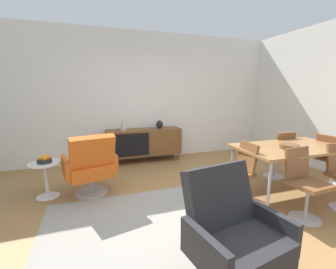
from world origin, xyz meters
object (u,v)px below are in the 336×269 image
side_table_round (46,176)px  fruit_bowl (44,160)px  dining_chair_front_left (304,181)px  armchair_black_shell (233,232)px  dining_chair_back_right (278,152)px  dining_chair_near_window (239,171)px  dining_chair_far_end (332,158)px  vase_sculptural_dark (123,126)px  wooden_bowl_on_table (289,146)px  dining_table (291,149)px  vase_cobalt (159,124)px  sideboard (144,142)px  lounge_chair_red (91,165)px

side_table_round → fruit_bowl: bearing=-42.3°
dining_chair_front_left → armchair_black_shell: size_ratio=0.90×
dining_chair_back_right → dining_chair_near_window: same height
side_table_round → dining_chair_far_end: bearing=-13.9°
dining_chair_back_right → side_table_round: bearing=172.3°
vase_sculptural_dark → dining_chair_front_left: vase_sculptural_dark is taller
wooden_bowl_on_table → dining_table: bearing=35.4°
wooden_bowl_on_table → dining_chair_front_left: 0.60m
dining_table → armchair_black_shell: 2.11m
vase_cobalt → dining_chair_far_end: vase_cobalt is taller
dining_chair_near_window → fruit_bowl: (-2.53, 1.07, 0.09)m
dining_chair_back_right → armchair_black_shell: (-2.11, -1.69, -0.00)m
wooden_bowl_on_table → sideboard: bearing=122.9°
dining_table → dining_chair_front_left: 0.70m
vase_cobalt → wooden_bowl_on_table: size_ratio=0.68×
vase_cobalt → dining_chair_back_right: bearing=-46.1°
vase_sculptural_dark → lounge_chair_red: (-0.68, -1.38, -0.33)m
dining_chair_near_window → fruit_bowl: size_ratio=4.28×
vase_cobalt → wooden_bowl_on_table: vase_cobalt is taller
vase_sculptural_dark → dining_chair_near_window: 2.63m
dining_chair_back_right → lounge_chair_red: (-3.14, 0.36, -0.00)m
lounge_chair_red → side_table_round: 0.66m
dining_chair_front_left → vase_sculptural_dark: bearing=121.7°
lounge_chair_red → fruit_bowl: lounge_chair_red is taller
vase_cobalt → dining_table: 2.65m
vase_cobalt → sideboard: bearing=-179.7°
wooden_bowl_on_table → dining_chair_back_right: (0.48, 0.65, -0.30)m
vase_cobalt → side_table_round: 2.48m
wooden_bowl_on_table → armchair_black_shell: 1.96m
sideboard → wooden_bowl_on_table: wooden_bowl_on_table is taller
sideboard → dining_chair_far_end: (2.57, -2.30, 0.03)m
sideboard → dining_chair_near_window: bearing=-71.1°
dining_chair_front_left → fruit_bowl: dining_chair_front_left is taller
dining_chair_front_left → dining_chair_back_right: bearing=57.8°
wooden_bowl_on_table → dining_chair_near_window: (-0.76, 0.09, -0.30)m
dining_table → wooden_bowl_on_table: (-0.13, -0.09, 0.07)m
fruit_bowl → dining_table: bearing=-17.3°
wooden_bowl_on_table → lounge_chair_red: size_ratio=0.27×
vase_cobalt → dining_chair_near_window: vase_cobalt is taller
dining_chair_back_right → dining_chair_front_left: size_ratio=1.00×
sideboard → fruit_bowl: 2.13m
vase_cobalt → armchair_black_shell: armchair_black_shell is taller
vase_cobalt → side_table_round: size_ratio=0.34×
dining_chair_front_left → dining_chair_near_window: (-0.53, 0.55, 0.00)m
vase_sculptural_dark → armchair_black_shell: bearing=-84.1°
dining_chair_near_window → vase_cobalt: bearing=100.7°
sideboard → vase_cobalt: 0.51m
dining_chair_front_left → lounge_chair_red: lounge_chair_red is taller
fruit_bowl → dining_chair_front_left: bearing=-27.9°
lounge_chair_red → dining_chair_back_right: bearing=-6.5°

